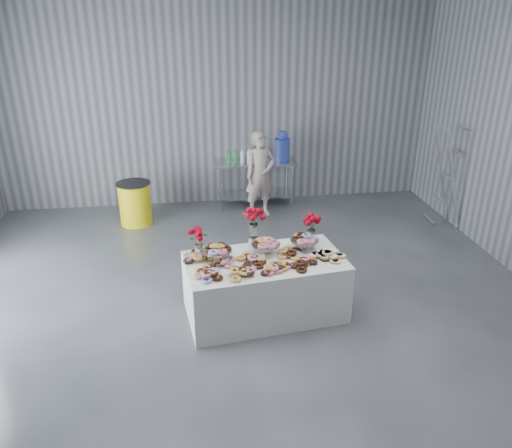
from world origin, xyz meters
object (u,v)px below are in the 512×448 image
at_px(prep_table, 256,175).
at_px(person, 260,175).
at_px(display_table, 265,287).
at_px(trash_barrel, 135,203).
at_px(water_jug, 282,147).
at_px(stepladder, 447,176).

bearing_deg(prep_table, person, -87.01).
bearing_deg(person, display_table, -113.22).
bearing_deg(trash_barrel, prep_table, 13.70).
bearing_deg(water_jug, prep_table, 180.00).
bearing_deg(trash_barrel, display_table, -59.56).
bearing_deg(prep_table, stepladder, -23.61).
distance_m(water_jug, trash_barrel, 2.86).
bearing_deg(stepladder, trash_barrel, 171.27).
height_order(person, trash_barrel, person).
xyz_separation_m(display_table, person, (0.41, 3.18, 0.40)).
relative_size(display_table, water_jug, 3.43).
height_order(water_jug, stepladder, stepladder).
height_order(prep_table, trash_barrel, prep_table).
bearing_deg(person, trash_barrel, 166.62).
height_order(display_table, person, person).
relative_size(display_table, trash_barrel, 2.51).
relative_size(prep_table, water_jug, 2.71).
bearing_deg(display_table, trash_barrel, 120.44).
distance_m(prep_table, stepladder, 3.38).
bearing_deg(trash_barrel, stepladder, -8.73).
bearing_deg(prep_table, display_table, -96.08).
bearing_deg(water_jug, display_table, -103.75).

